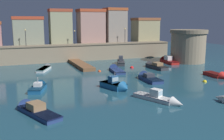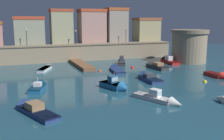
{
  "view_description": "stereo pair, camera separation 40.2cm",
  "coord_description": "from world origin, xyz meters",
  "px_view_note": "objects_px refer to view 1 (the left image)",
  "views": [
    {
      "loc": [
        -15.2,
        -37.86,
        9.29
      ],
      "look_at": [
        0.0,
        0.78,
        1.48
      ],
      "focal_mm": 42.3,
      "sensor_mm": 36.0,
      "label": 1
    },
    {
      "loc": [
        -14.83,
        -38.01,
        9.29
      ],
      "look_at": [
        0.0,
        0.78,
        1.48
      ],
      "focal_mm": 42.3,
      "sensor_mm": 36.0,
      "label": 2
    }
  ],
  "objects_px": {
    "moored_boat_9": "(115,69)",
    "moored_boat_13": "(121,61)",
    "fortress_tower": "(188,46)",
    "moored_boat_6": "(167,60)",
    "quay_lamp_2": "(125,33)",
    "mooring_buoy_0": "(132,68)",
    "moored_boat_11": "(147,77)",
    "moored_boat_1": "(39,87)",
    "moored_boat_3": "(117,86)",
    "moored_boat_10": "(46,68)",
    "quay_lamp_0": "(25,35)",
    "moored_boat_12": "(161,99)",
    "moored_boat_0": "(154,66)",
    "quay_lamp_1": "(75,35)",
    "mooring_buoy_1": "(205,82)",
    "mooring_buoy_2": "(99,72)",
    "moored_boat_4": "(218,75)"
  },
  "relations": [
    {
      "from": "moored_boat_9",
      "to": "moored_boat_13",
      "type": "bearing_deg",
      "value": -23.47
    },
    {
      "from": "fortress_tower",
      "to": "moored_boat_6",
      "type": "relative_size",
      "value": 1.15
    },
    {
      "from": "quay_lamp_2",
      "to": "moored_boat_6",
      "type": "relative_size",
      "value": 0.5
    },
    {
      "from": "fortress_tower",
      "to": "mooring_buoy_0",
      "type": "height_order",
      "value": "fortress_tower"
    },
    {
      "from": "moored_boat_11",
      "to": "moored_boat_1",
      "type": "bearing_deg",
      "value": 92.97
    },
    {
      "from": "moored_boat_3",
      "to": "moored_boat_6",
      "type": "bearing_deg",
      "value": 112.18
    },
    {
      "from": "moored_boat_10",
      "to": "moored_boat_11",
      "type": "distance_m",
      "value": 20.32
    },
    {
      "from": "quay_lamp_0",
      "to": "moored_boat_1",
      "type": "distance_m",
      "value": 24.7
    },
    {
      "from": "quay_lamp_0",
      "to": "quay_lamp_2",
      "type": "height_order",
      "value": "quay_lamp_0"
    },
    {
      "from": "moored_boat_12",
      "to": "mooring_buoy_0",
      "type": "distance_m",
      "value": 22.31
    },
    {
      "from": "moored_boat_13",
      "to": "moored_boat_0",
      "type": "bearing_deg",
      "value": -128.97
    },
    {
      "from": "fortress_tower",
      "to": "mooring_buoy_0",
      "type": "bearing_deg",
      "value": -171.29
    },
    {
      "from": "quay_lamp_1",
      "to": "mooring_buoy_1",
      "type": "bearing_deg",
      "value": -65.33
    },
    {
      "from": "fortress_tower",
      "to": "moored_boat_1",
      "type": "relative_size",
      "value": 1.6
    },
    {
      "from": "moored_boat_11",
      "to": "mooring_buoy_2",
      "type": "distance_m",
      "value": 10.26
    },
    {
      "from": "moored_boat_3",
      "to": "moored_boat_6",
      "type": "distance_m",
      "value": 26.37
    },
    {
      "from": "moored_boat_6",
      "to": "mooring_buoy_2",
      "type": "height_order",
      "value": "moored_boat_6"
    },
    {
      "from": "fortress_tower",
      "to": "moored_boat_0",
      "type": "relative_size",
      "value": 1.2
    },
    {
      "from": "quay_lamp_0",
      "to": "mooring_buoy_0",
      "type": "height_order",
      "value": "quay_lamp_0"
    },
    {
      "from": "quay_lamp_2",
      "to": "moored_boat_11",
      "type": "height_order",
      "value": "quay_lamp_2"
    },
    {
      "from": "moored_boat_0",
      "to": "mooring_buoy_0",
      "type": "bearing_deg",
      "value": 67.46
    },
    {
      "from": "quay_lamp_0",
      "to": "moored_boat_6",
      "type": "relative_size",
      "value": 0.5
    },
    {
      "from": "moored_boat_6",
      "to": "mooring_buoy_2",
      "type": "distance_m",
      "value": 18.29
    },
    {
      "from": "quay_lamp_1",
      "to": "moored_boat_4",
      "type": "height_order",
      "value": "quay_lamp_1"
    },
    {
      "from": "fortress_tower",
      "to": "moored_boat_11",
      "type": "height_order",
      "value": "fortress_tower"
    },
    {
      "from": "quay_lamp_2",
      "to": "moored_boat_9",
      "type": "height_order",
      "value": "quay_lamp_2"
    },
    {
      "from": "quay_lamp_0",
      "to": "moored_boat_4",
      "type": "bearing_deg",
      "value": -43.32
    },
    {
      "from": "moored_boat_3",
      "to": "moored_boat_4",
      "type": "relative_size",
      "value": 1.09
    },
    {
      "from": "moored_boat_11",
      "to": "moored_boat_12",
      "type": "relative_size",
      "value": 1.01
    },
    {
      "from": "fortress_tower",
      "to": "quay_lamp_1",
      "type": "xyz_separation_m",
      "value": [
        -23.24,
        11.43,
        2.31
      ]
    },
    {
      "from": "quay_lamp_2",
      "to": "moored_boat_3",
      "type": "distance_m",
      "value": 31.62
    },
    {
      "from": "moored_boat_3",
      "to": "moored_boat_12",
      "type": "distance_m",
      "value": 7.66
    },
    {
      "from": "fortress_tower",
      "to": "moored_boat_10",
      "type": "height_order",
      "value": "fortress_tower"
    },
    {
      "from": "quay_lamp_1",
      "to": "moored_boat_10",
      "type": "height_order",
      "value": "quay_lamp_1"
    },
    {
      "from": "moored_boat_13",
      "to": "moored_boat_10",
      "type": "bearing_deg",
      "value": 115.78
    },
    {
      "from": "fortress_tower",
      "to": "moored_boat_0",
      "type": "bearing_deg",
      "value": -161.18
    },
    {
      "from": "moored_boat_1",
      "to": "moored_boat_4",
      "type": "bearing_deg",
      "value": -76.37
    },
    {
      "from": "quay_lamp_0",
      "to": "quay_lamp_2",
      "type": "distance_m",
      "value": 23.63
    },
    {
      "from": "moored_boat_9",
      "to": "mooring_buoy_0",
      "type": "xyz_separation_m",
      "value": [
        4.19,
        1.39,
        -0.24
      ]
    },
    {
      "from": "moored_boat_0",
      "to": "mooring_buoy_0",
      "type": "height_order",
      "value": "moored_boat_0"
    },
    {
      "from": "moored_boat_0",
      "to": "moored_boat_1",
      "type": "xyz_separation_m",
      "value": [
        -23.2,
        -8.83,
        -0.09
      ]
    },
    {
      "from": "moored_boat_9",
      "to": "mooring_buoy_0",
      "type": "relative_size",
      "value": 9.07
    },
    {
      "from": "moored_boat_10",
      "to": "moored_boat_13",
      "type": "relative_size",
      "value": 0.96
    },
    {
      "from": "moored_boat_6",
      "to": "mooring_buoy_0",
      "type": "distance_m",
      "value": 11.04
    },
    {
      "from": "moored_boat_12",
      "to": "quay_lamp_2",
      "type": "bearing_deg",
      "value": 137.99
    },
    {
      "from": "quay_lamp_2",
      "to": "quay_lamp_1",
      "type": "bearing_deg",
      "value": 180.0
    },
    {
      "from": "quay_lamp_1",
      "to": "moored_boat_0",
      "type": "height_order",
      "value": "quay_lamp_1"
    },
    {
      "from": "quay_lamp_2",
      "to": "moored_boat_3",
      "type": "height_order",
      "value": "quay_lamp_2"
    },
    {
      "from": "moored_boat_3",
      "to": "moored_boat_13",
      "type": "xyz_separation_m",
      "value": [
        9.21,
        19.96,
        -0.0
      ]
    },
    {
      "from": "quay_lamp_1",
      "to": "quay_lamp_2",
      "type": "distance_m",
      "value": 12.77
    }
  ]
}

